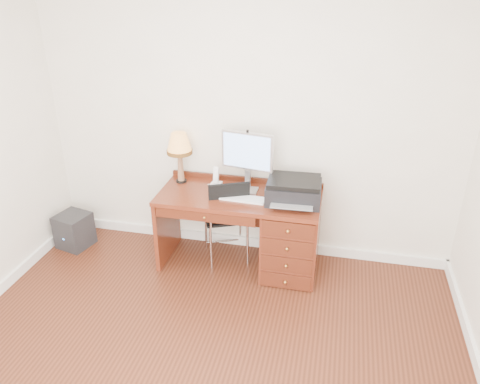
% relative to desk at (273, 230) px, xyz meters
% --- Properties ---
extents(ground, '(4.00, 4.00, 0.00)m').
position_rel_desk_xyz_m(ground, '(-0.32, -1.40, -0.41)').
color(ground, '#3A180D').
rests_on(ground, ground).
extents(room_shell, '(4.00, 4.00, 4.00)m').
position_rel_desk_xyz_m(room_shell, '(-0.32, -0.77, -0.36)').
color(room_shell, white).
rests_on(room_shell, ground).
extents(desk, '(1.50, 0.67, 0.75)m').
position_rel_desk_xyz_m(desk, '(0.00, 0.00, 0.00)').
color(desk, maroon).
rests_on(desk, ground).
extents(monitor, '(0.49, 0.19, 0.57)m').
position_rel_desk_xyz_m(monitor, '(-0.28, 0.12, 0.69)').
color(monitor, silver).
rests_on(monitor, desk).
extents(keyboard, '(0.47, 0.16, 0.02)m').
position_rel_desk_xyz_m(keyboard, '(-0.30, -0.08, 0.35)').
color(keyboard, white).
rests_on(keyboard, desk).
extents(mouse_pad, '(0.22, 0.22, 0.04)m').
position_rel_desk_xyz_m(mouse_pad, '(0.06, -0.05, 0.35)').
color(mouse_pad, black).
rests_on(mouse_pad, desk).
extents(printer, '(0.50, 0.39, 0.21)m').
position_rel_desk_xyz_m(printer, '(0.18, -0.01, 0.44)').
color(printer, black).
rests_on(printer, desk).
extents(leg_lamp, '(0.24, 0.24, 0.50)m').
position_rel_desk_xyz_m(leg_lamp, '(-0.94, 0.16, 0.70)').
color(leg_lamp, black).
rests_on(leg_lamp, desk).
extents(phone, '(0.10, 0.10, 0.20)m').
position_rel_desk_xyz_m(phone, '(-0.58, 0.13, 0.40)').
color(phone, white).
rests_on(phone, desk).
extents(pen_cup, '(0.08, 0.08, 0.10)m').
position_rel_desk_xyz_m(pen_cup, '(0.07, 0.13, 0.38)').
color(pen_cup, black).
rests_on(pen_cup, desk).
extents(chair, '(0.56, 0.57, 0.89)m').
position_rel_desk_xyz_m(chair, '(-0.48, 0.03, 0.13)').
color(chair, black).
rests_on(chair, ground).
extents(equipment_box, '(0.37, 0.37, 0.36)m').
position_rel_desk_xyz_m(equipment_box, '(-2.07, -0.06, -0.23)').
color(equipment_box, black).
rests_on(equipment_box, ground).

